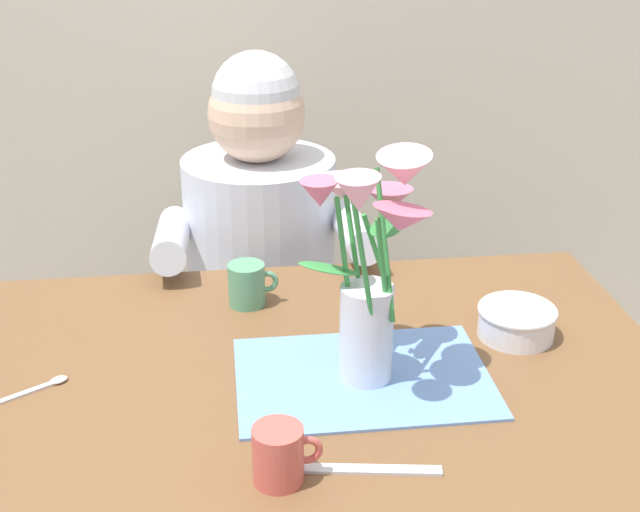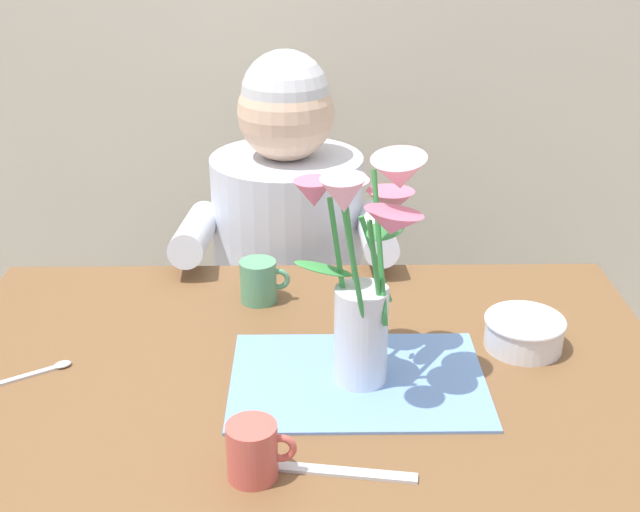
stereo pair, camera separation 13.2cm
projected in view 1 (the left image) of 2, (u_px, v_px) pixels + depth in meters
The scene contains 9 objects.
dining_table at pixel (308, 422), 1.39m from camera, with size 1.20×0.80×0.74m.
seated_person at pixel (262, 297), 1.97m from camera, with size 0.45×0.47×1.14m.
striped_placemat at pixel (363, 377), 1.33m from camera, with size 0.40×0.28×0.01m, color #6B93D1.
flower_vase at pixel (371, 259), 1.25m from camera, with size 0.21×0.28×0.38m.
ceramic_bowl at pixel (517, 320), 1.44m from camera, with size 0.14×0.14×0.06m.
dinner_knife at pixel (371, 470), 1.12m from camera, with size 0.19×0.02×0.01m, color silver.
coffee_cup at pixel (248, 284), 1.55m from camera, with size 0.09×0.07×0.08m.
ceramic_mug at pixel (279, 455), 1.09m from camera, with size 0.09×0.07×0.08m.
spoon_0 at pixel (43, 386), 1.31m from camera, with size 0.11×0.08×0.01m.
Camera 1 is at (-0.12, -1.14, 1.47)m, focal length 47.21 mm.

